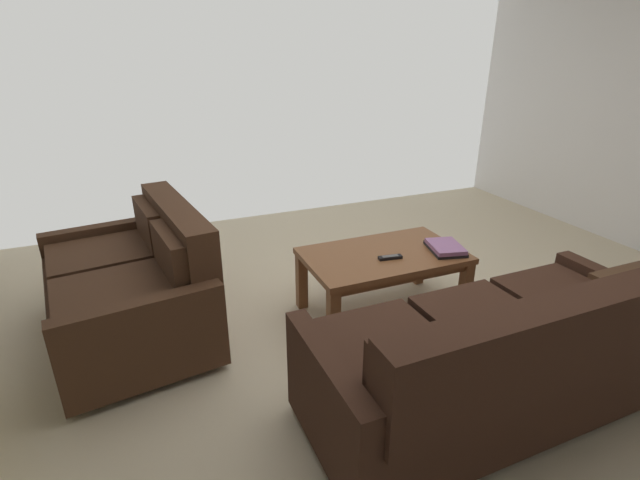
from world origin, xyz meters
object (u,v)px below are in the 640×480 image
at_px(coffee_table, 383,262).
at_px(tv_remote, 390,257).
at_px(sofa_main, 498,358).
at_px(loveseat_near, 136,284).
at_px(book_stack, 445,248).

height_order(coffee_table, tv_remote, tv_remote).
height_order(sofa_main, loveseat_near, loveseat_near).
xyz_separation_m(loveseat_near, tv_remote, (-1.58, 0.49, 0.12)).
bearing_deg(sofa_main, coffee_table, -89.19).
bearing_deg(book_stack, tv_remote, -4.22).
height_order(book_stack, tv_remote, book_stack).
bearing_deg(coffee_table, loveseat_near, -13.78).
xyz_separation_m(sofa_main, loveseat_near, (1.60, -1.49, -0.01)).
bearing_deg(coffee_table, sofa_main, 90.81).
distance_m(loveseat_near, book_stack, 2.07).
bearing_deg(book_stack, loveseat_near, -14.50).
relative_size(sofa_main, loveseat_near, 1.26).
height_order(sofa_main, coffee_table, sofa_main).
xyz_separation_m(book_stack, tv_remote, (0.42, -0.03, -0.01)).
relative_size(book_stack, tv_remote, 2.03).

